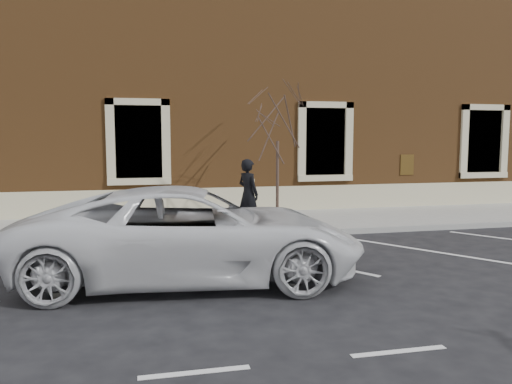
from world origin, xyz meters
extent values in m
plane|color=#28282B|center=(0.00, 0.00, 0.00)|extent=(120.00, 120.00, 0.00)
cube|color=#BBB9B0|center=(0.00, 1.75, 0.07)|extent=(40.00, 3.50, 0.15)
cube|color=#9E9E99|center=(0.00, -0.05, 0.07)|extent=(40.00, 0.12, 0.15)
cube|color=brown|center=(0.00, 7.75, 4.00)|extent=(40.00, 8.50, 8.00)
cube|color=#C0B792|center=(0.00, 3.53, 0.55)|extent=(40.00, 0.06, 0.80)
cube|color=black|center=(-3.00, 3.65, 2.40)|extent=(1.40, 0.30, 2.20)
cube|color=#C0B792|center=(-3.00, 3.48, 1.20)|extent=(1.90, 0.20, 0.20)
cube|color=black|center=(3.00, 3.65, 2.40)|extent=(1.40, 0.30, 2.20)
cube|color=#C0B792|center=(3.00, 3.48, 1.20)|extent=(1.90, 0.20, 0.20)
cube|color=black|center=(9.00, 3.65, 2.40)|extent=(1.40, 0.30, 2.20)
cube|color=#C0B792|center=(9.00, 3.48, 1.20)|extent=(1.90, 0.20, 0.20)
imported|color=black|center=(-0.21, 0.58, 1.06)|extent=(0.72, 0.79, 1.82)
cylinder|color=#595B60|center=(-0.13, 0.59, 0.62)|extent=(0.04, 0.04, 0.93)
cube|color=black|center=(-0.13, 0.59, 1.21)|extent=(0.11, 0.08, 0.24)
cube|color=#A7170B|center=(-0.13, 0.59, 1.36)|extent=(0.10, 0.08, 0.06)
cube|color=white|center=(-0.13, 0.54, 0.57)|extent=(0.05, 0.00, 0.07)
cube|color=#483117|center=(0.79, 1.35, 0.17)|extent=(1.26, 1.26, 0.03)
cylinder|color=#49352C|center=(0.79, 1.35, 1.29)|extent=(0.09, 0.09, 2.28)
imported|color=silver|center=(-2.07, -3.44, 0.83)|extent=(6.23, 3.36, 1.66)
camera|label=1|loc=(-2.89, -12.12, 2.50)|focal=35.00mm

